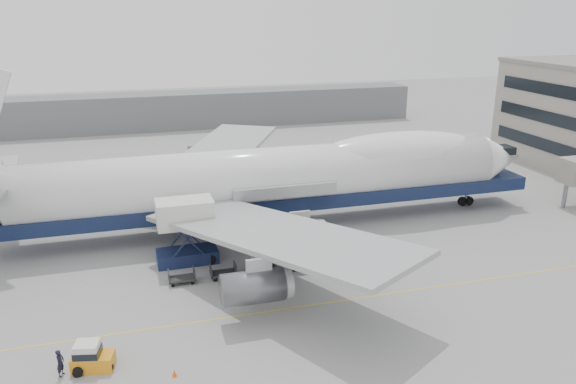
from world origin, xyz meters
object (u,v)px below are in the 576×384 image
object	(u,v)px
airliner	(273,177)
catering_truck	(186,228)
baggage_tug	(91,357)
ground_worker	(60,363)

from	to	relation	value
airliner	catering_truck	bearing A→B (deg)	-146.41
baggage_tug	ground_worker	world-z (taller)	baggage_tug
catering_truck	ground_worker	size ratio (longest dim) A/B	3.28
catering_truck	baggage_tug	xyz separation A→B (m)	(-8.08, -15.04, -2.59)
catering_truck	ground_worker	world-z (taller)	catering_truck
ground_worker	baggage_tug	bearing A→B (deg)	-60.63
airliner	ground_worker	world-z (taller)	airliner
catering_truck	baggage_tug	size ratio (longest dim) A/B	2.12
catering_truck	ground_worker	distance (m)	18.41
airliner	ground_worker	distance (m)	30.39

